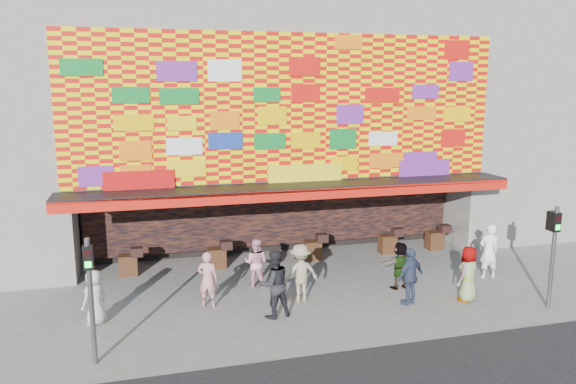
# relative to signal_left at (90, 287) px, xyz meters

# --- Properties ---
(ground) EXTENTS (90.00, 90.00, 0.00)m
(ground) POSITION_rel_signal_left_xyz_m (6.20, 1.50, -1.86)
(ground) COLOR slate
(ground) RESTS_ON ground
(shop_building) EXTENTS (15.20, 9.40, 10.00)m
(shop_building) POSITION_rel_signal_left_xyz_m (6.20, 9.68, 3.37)
(shop_building) COLOR gray
(shop_building) RESTS_ON ground
(neighbor_right) EXTENTS (11.00, 8.00, 12.00)m
(neighbor_right) POSITION_rel_signal_left_xyz_m (19.20, 9.50, 4.14)
(neighbor_right) COLOR gray
(neighbor_right) RESTS_ON ground
(signal_left) EXTENTS (0.22, 0.20, 3.00)m
(signal_left) POSITION_rel_signal_left_xyz_m (0.00, 0.00, 0.00)
(signal_left) COLOR #59595B
(signal_left) RESTS_ON ground
(signal_right) EXTENTS (0.22, 0.20, 3.00)m
(signal_right) POSITION_rel_signal_left_xyz_m (12.40, 0.00, 0.00)
(signal_right) COLOR #59595B
(signal_right) RESTS_ON ground
(ped_a) EXTENTS (0.87, 0.85, 1.51)m
(ped_a) POSITION_rel_signal_left_xyz_m (-0.11, 2.27, -1.10)
(ped_a) COLOR beige
(ped_a) RESTS_ON ground
(ped_b) EXTENTS (0.71, 0.59, 1.65)m
(ped_b) POSITION_rel_signal_left_xyz_m (2.96, 2.69, -1.04)
(ped_b) COLOR tan
(ped_b) RESTS_ON ground
(ped_c) EXTENTS (1.07, 0.92, 1.91)m
(ped_c) POSITION_rel_signal_left_xyz_m (4.62, 1.48, -0.90)
(ped_c) COLOR black
(ped_c) RESTS_ON ground
(ped_d) EXTENTS (1.20, 0.78, 1.74)m
(ped_d) POSITION_rel_signal_left_xyz_m (5.65, 2.39, -0.99)
(ped_d) COLOR gray
(ped_d) RESTS_ON ground
(ped_e) EXTENTS (1.09, 0.78, 1.71)m
(ped_e) POSITION_rel_signal_left_xyz_m (8.67, 1.31, -1.00)
(ped_e) COLOR #313B56
(ped_e) RESTS_ON ground
(ped_f) EXTENTS (1.43, 0.60, 1.50)m
(ped_f) POSITION_rel_signal_left_xyz_m (8.98, 2.59, -1.11)
(ped_f) COLOR gray
(ped_f) RESTS_ON ground
(ped_g) EXTENTS (0.97, 0.85, 1.67)m
(ped_g) POSITION_rel_signal_left_xyz_m (10.45, 1.11, -1.03)
(ped_g) COLOR gray
(ped_g) RESTS_ON ground
(ped_h) EXTENTS (0.71, 0.51, 1.83)m
(ped_h) POSITION_rel_signal_left_xyz_m (12.26, 2.72, -0.95)
(ped_h) COLOR white
(ped_h) RESTS_ON ground
(ped_i) EXTENTS (0.95, 0.88, 1.57)m
(ped_i) POSITION_rel_signal_left_xyz_m (4.63, 3.91, -1.08)
(ped_i) COLOR pink
(ped_i) RESTS_ON ground
(parasol) EXTENTS (1.42, 1.43, 1.93)m
(parasol) POSITION_rel_signal_left_xyz_m (10.45, 1.11, 0.33)
(parasol) COLOR #D8BF88
(parasol) RESTS_ON ground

